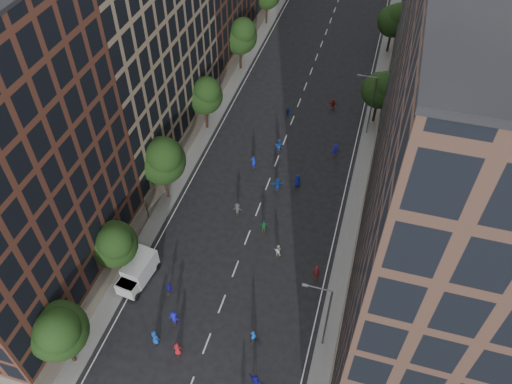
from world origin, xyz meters
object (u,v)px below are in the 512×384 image
streetlamp_far (371,103)px  skater_1 (253,336)px  streetlamp_near (325,315)px  cargo_van (138,272)px  skater_0 (155,337)px

streetlamp_far → skater_1: streetlamp_far is taller
streetlamp_near → skater_1: size_ratio=5.19×
streetlamp_far → cargo_van: size_ratio=1.71×
skater_0 → skater_1: size_ratio=1.07×
streetlamp_far → skater_1: 35.34m
skater_1 → streetlamp_near: bearing=-160.8°
streetlamp_near → skater_1: 7.66m
streetlamp_near → cargo_van: streetlamp_near is taller
skater_0 → skater_1: 9.28m
streetlamp_far → cargo_van: 36.97m
streetlamp_near → streetlamp_far: 33.00m
cargo_van → skater_1: bearing=-7.3°
streetlamp_far → skater_1: bearing=-100.1°
cargo_van → streetlamp_near: bearing=1.4°
cargo_van → skater_1: size_ratio=3.04×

